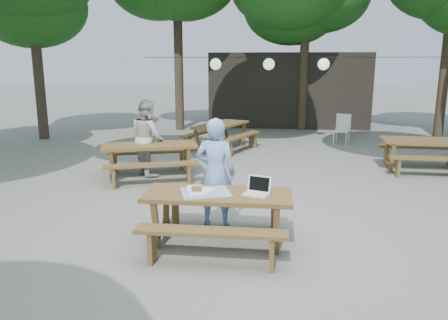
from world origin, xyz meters
name	(u,v)px	position (x,y,z in m)	size (l,w,h in m)	color
ground	(270,206)	(0.00, 0.00, 0.00)	(80.00, 80.00, 0.00)	#62635E
pavilion	(288,89)	(0.50, 10.50, 1.40)	(6.00, 3.00, 2.80)	black
main_picnic_table	(218,218)	(-0.69, -1.72, 0.39)	(2.00, 1.58, 0.75)	brown
picnic_table_nw	(150,161)	(-2.62, 1.59, 0.39)	(2.31, 2.11, 0.75)	brown
picnic_table_ne	(426,155)	(3.51, 2.93, 0.39)	(2.03, 1.64, 0.75)	brown
picnic_table_far_w	(221,136)	(-1.50, 4.87, 0.39)	(2.19, 2.36, 0.75)	brown
woman	(216,173)	(-0.83, -0.98, 0.84)	(0.61, 0.40, 1.68)	#7FA7E8
second_person	(148,138)	(-2.76, 1.92, 0.84)	(0.81, 0.63, 1.68)	beige
plastic_chair	(341,135)	(2.07, 6.27, 0.26)	(0.57, 0.57, 0.90)	silver
laptop	(258,189)	(-0.16, -1.70, 0.81)	(0.40, 0.35, 0.24)	white
tabletop_clutter	(203,191)	(-0.90, -1.71, 0.76)	(0.79, 0.73, 0.08)	#3655B8
paper_lanterns	(269,64)	(-0.19, 6.00, 2.40)	(9.00, 0.34, 0.38)	black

